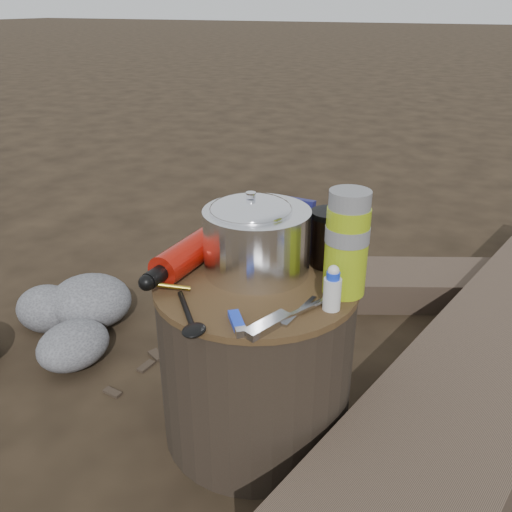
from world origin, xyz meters
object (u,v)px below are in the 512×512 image
at_px(log_main, 507,341).
at_px(thermos, 347,244).
at_px(fuel_bottle, 190,253).
at_px(stump, 256,359).
at_px(camping_pot, 251,235).
at_px(travel_mug, 329,239).

bearing_deg(log_main, thermos, -112.51).
distance_m(fuel_bottle, thermos, 0.37).
bearing_deg(fuel_bottle, stump, 1.05).
xyz_separation_m(camping_pot, fuel_bottle, (-0.14, -0.04, -0.05)).
relative_size(fuel_bottle, thermos, 1.33).
distance_m(fuel_bottle, travel_mug, 0.32).
bearing_deg(camping_pot, fuel_bottle, -162.12).
distance_m(stump, thermos, 0.37).
height_order(camping_pot, fuel_bottle, camping_pot).
relative_size(log_main, camping_pot, 11.31).
height_order(thermos, travel_mug, thermos).
xyz_separation_m(stump, travel_mug, (0.12, 0.15, 0.27)).
distance_m(stump, travel_mug, 0.33).
bearing_deg(fuel_bottle, thermos, 7.26).
bearing_deg(log_main, camping_pot, -126.47).
distance_m(log_main, fuel_bottle, 0.97).
xyz_separation_m(stump, camping_pot, (-0.03, 0.05, 0.30)).
xyz_separation_m(log_main, camping_pot, (-0.59, -0.50, 0.42)).
relative_size(stump, camping_pot, 2.53).
xyz_separation_m(fuel_bottle, thermos, (0.36, 0.04, 0.08)).
bearing_deg(thermos, fuel_bottle, -174.38).
height_order(camping_pot, thermos, thermos).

